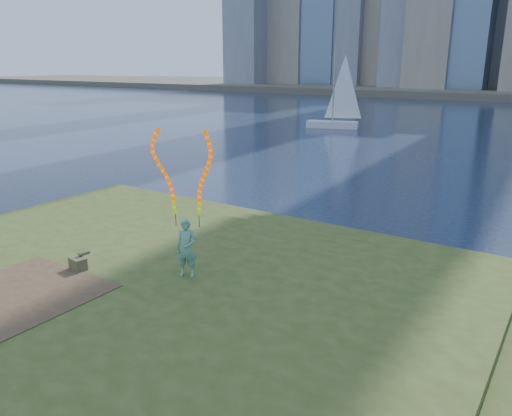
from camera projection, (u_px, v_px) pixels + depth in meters
The scene contains 6 objects.
ground at pixel (193, 296), 12.67m from camera, with size 320.00×320.00×0.00m, color #18243C.
grassy_knoll at pixel (123, 322), 10.74m from camera, with size 20.00×18.00×0.80m.
dirt_patch at pixel (21, 293), 11.05m from camera, with size 3.20×3.00×0.02m, color #47331E.
woman_with_ribbons at pixel (186, 217), 11.58m from camera, with size 1.80×0.84×3.82m.
canvas_bag at pixel (78, 263), 12.27m from camera, with size 0.47×0.53×0.41m.
sailboat at pixel (335, 114), 44.93m from camera, with size 4.85×2.74×7.35m.
Camera 1 is at (7.70, -8.73, 5.71)m, focal length 35.00 mm.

